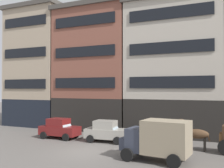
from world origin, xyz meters
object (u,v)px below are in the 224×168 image
delivery_truck_far (157,139)px  draft_horse (195,133)px  sedan_light (107,131)px  sedan_dark (59,128)px

delivery_truck_far → draft_horse: bearing=65.1°
draft_horse → sedan_light: draft_horse is taller
sedan_light → draft_horse: bearing=-1.3°
delivery_truck_far → sedan_light: 6.93m
delivery_truck_far → sedan_dark: bearing=159.4°
delivery_truck_far → sedan_dark: 10.89m
delivery_truck_far → sedan_light: bearing=143.0°
sedan_dark → delivery_truck_far: bearing=-20.6°
draft_horse → sedan_dark: 12.05m
delivery_truck_far → sedan_light: delivery_truck_far is taller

